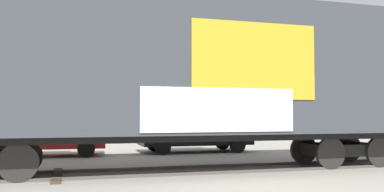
% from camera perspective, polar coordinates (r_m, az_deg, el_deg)
% --- Properties ---
extents(ground_plane, '(260.00, 260.00, 0.00)m').
position_cam_1_polar(ground_plane, '(11.96, 1.44, -10.16)').
color(ground_plane, gray).
extents(track, '(59.96, 5.71, 0.08)m').
position_cam_1_polar(track, '(11.59, -4.71, -10.19)').
color(track, '#4C4742').
rests_on(track, ground_plane).
extents(freight_car, '(15.71, 4.05, 4.92)m').
position_cam_1_polar(freight_car, '(11.72, -1.06, 3.38)').
color(freight_car, '#33383D').
rests_on(freight_car, ground_plane).
extents(flagpole, '(1.12, 0.75, 8.48)m').
position_cam_1_polar(flagpole, '(20.73, -19.62, 7.66)').
color(flagpole, silver).
rests_on(flagpole, ground_plane).
extents(hillside, '(127.34, 28.05, 18.76)m').
position_cam_1_polar(hillside, '(68.15, -16.63, 2.03)').
color(hillside, gray).
rests_on(hillside, ground_plane).
extents(parked_car_red, '(4.52, 2.31, 1.57)m').
position_cam_1_polar(parked_car_red, '(16.96, -19.41, -5.13)').
color(parked_car_red, '#B21E1E').
rests_on(parked_car_red, ground_plane).
extents(parked_car_black, '(4.79, 2.26, 1.73)m').
position_cam_1_polar(parked_car_black, '(17.84, 0.16, -4.84)').
color(parked_car_black, black).
rests_on(parked_car_black, ground_plane).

